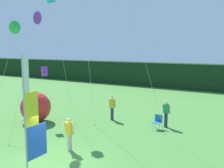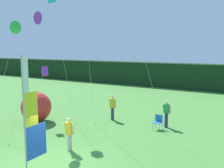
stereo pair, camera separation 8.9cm
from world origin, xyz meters
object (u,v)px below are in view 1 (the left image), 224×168
object	(u,v)px
person_near_banner	(166,113)
kite_purple_delta_5	(36,18)
person_far_left	(69,133)
folding_chair	(158,121)
kite_purple_box_3	(44,72)
kite_green_delta_1	(16,28)
inflatable_balloon	(36,107)
banner_flag	(32,122)
person_mid_field	(112,107)

from	to	relation	value
person_near_banner	kite_purple_delta_5	size ratio (longest dim) A/B	0.24
person_far_left	kite_purple_delta_5	xyz separation A→B (m)	(-3.66, 1.52, 5.86)
folding_chair	kite_purple_box_3	world-z (taller)	kite_purple_box_3
kite_green_delta_1	kite_purple_box_3	world-z (taller)	kite_green_delta_1
kite_purple_delta_5	folding_chair	bearing A→B (deg)	32.48
kite_purple_box_3	folding_chair	bearing A→B (deg)	21.32
inflatable_balloon	folding_chair	world-z (taller)	inflatable_balloon
person_near_banner	kite_green_delta_1	world-z (taller)	kite_green_delta_1
banner_flag	kite_green_delta_1	distance (m)	8.70
person_mid_field	kite_purple_delta_5	distance (m)	7.65
banner_flag	inflatable_balloon	size ratio (longest dim) A/B	2.28
person_far_left	kite_purple_delta_5	size ratio (longest dim) A/B	0.23
person_mid_field	kite_purple_delta_5	xyz separation A→B (m)	(-2.67, -4.21, 5.80)
person_far_left	kite_purple_delta_5	bearing A→B (deg)	157.40
person_mid_field	person_far_left	distance (m)	5.81
banner_flag	inflatable_balloon	world-z (taller)	banner_flag
banner_flag	person_far_left	size ratio (longest dim) A/B	2.92
folding_chair	kite_purple_box_3	bearing A→B (deg)	-158.68
kite_green_delta_1	kite_purple_delta_5	xyz separation A→B (m)	(1.84, -0.08, 0.47)
kite_green_delta_1	person_far_left	bearing A→B (deg)	-16.23
folding_chair	kite_green_delta_1	xyz separation A→B (m)	(-8.00, -3.85, 5.75)
banner_flag	person_far_left	xyz separation A→B (m)	(-0.76, 2.97, -1.42)
person_mid_field	person_far_left	xyz separation A→B (m)	(0.99, -5.73, -0.06)
inflatable_balloon	kite_green_delta_1	distance (m)	5.35
folding_chair	kite_purple_delta_5	bearing A→B (deg)	-147.52
person_near_banner	inflatable_balloon	distance (m)	8.73
person_far_left	folding_chair	world-z (taller)	person_far_left
person_near_banner	kite_green_delta_1	xyz separation A→B (m)	(-8.31, -4.44, 5.35)
person_mid_field	inflatable_balloon	xyz separation A→B (m)	(-4.25, -3.06, 0.10)
kite_purple_delta_5	kite_purple_box_3	bearing A→B (deg)	120.44
kite_purple_box_3	kite_purple_delta_5	size ratio (longest dim) A/B	0.54
person_far_left	kite_purple_box_3	size ratio (longest dim) A/B	0.43
inflatable_balloon	kite_green_delta_1	bearing A→B (deg)	-103.69
banner_flag	kite_purple_delta_5	xyz separation A→B (m)	(-4.42, 4.49, 4.44)
banner_flag	kite_green_delta_1	bearing A→B (deg)	143.87
person_near_banner	kite_purple_delta_5	world-z (taller)	kite_purple_delta_5
kite_purple_box_3	inflatable_balloon	bearing A→B (deg)	-173.83
inflatable_balloon	kite_purple_delta_5	distance (m)	6.02
person_far_left	kite_purple_box_3	distance (m)	5.80
banner_flag	person_far_left	distance (m)	3.38
inflatable_balloon	banner_flag	bearing A→B (deg)	-43.21
banner_flag	kite_purple_delta_5	bearing A→B (deg)	134.55
person_far_left	kite_purple_box_3	bearing A→B (deg)	147.84
banner_flag	inflatable_balloon	distance (m)	8.33
inflatable_balloon	kite_purple_box_3	size ratio (longest dim) A/B	0.55
banner_flag	folding_chair	distance (m)	8.77
person_far_left	kite_green_delta_1	distance (m)	7.86
kite_purple_delta_5	inflatable_balloon	bearing A→B (deg)	144.08
person_near_banner	person_mid_field	distance (m)	3.82
person_near_banner	person_far_left	distance (m)	6.67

